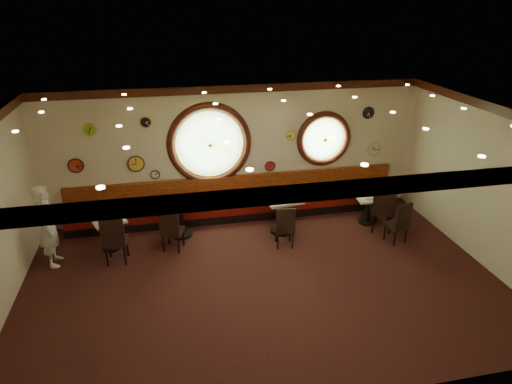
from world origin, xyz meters
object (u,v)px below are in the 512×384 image
at_px(chair_e, 383,205).
at_px(condiment_c_salt, 274,194).
at_px(table_a, 110,230).
at_px(chair_b, 171,227).
at_px(condiment_a_salt, 102,216).
at_px(condiment_b_bottle, 184,199).
at_px(chair_d, 400,220).
at_px(condiment_d_pepper, 368,195).
at_px(condiment_c_pepper, 280,195).
at_px(condiment_a_bottle, 110,214).
at_px(table_b, 181,216).
at_px(condiment_b_salt, 176,200).
at_px(condiment_b_pepper, 182,201).
at_px(table_d, 368,206).
at_px(condiment_e_bottle, 371,187).
at_px(chair_c, 285,224).
at_px(condiment_d_bottle, 371,192).
at_px(table_c, 281,210).
at_px(waiter, 49,226).
at_px(condiment_e_pepper, 374,190).
at_px(chair_a, 114,236).
at_px(table_e, 370,202).
at_px(condiment_c_bottle, 288,192).
at_px(condiment_a_pepper, 107,218).
at_px(condiment_e_salt, 370,190).

relative_size(chair_e, condiment_c_salt, 7.65).
height_order(table_a, chair_b, chair_b).
distance_m(condiment_a_salt, condiment_b_bottle, 1.76).
relative_size(chair_d, condiment_d_pepper, 6.12).
bearing_deg(condiment_c_pepper, condiment_a_bottle, 178.64).
bearing_deg(table_b, condiment_c_pepper, -6.64).
bearing_deg(chair_d, condiment_b_salt, 147.56).
bearing_deg(condiment_b_pepper, chair_b, -114.75).
xyz_separation_m(table_d, condiment_e_bottle, (0.19, 0.30, 0.35)).
xyz_separation_m(chair_b, condiment_b_bottle, (0.34, 0.66, 0.30)).
bearing_deg(table_b, chair_c, -24.46).
bearing_deg(condiment_b_bottle, condiment_d_bottle, -2.42).
relative_size(table_c, chair_d, 1.50).
bearing_deg(waiter, condiment_e_bottle, -86.94).
bearing_deg(condiment_e_pepper, condiment_b_pepper, 179.32).
xyz_separation_m(chair_b, condiment_d_pepper, (4.60, 0.38, 0.16)).
bearing_deg(condiment_b_pepper, condiment_d_pepper, -3.18).
height_order(chair_b, condiment_a_bottle, chair_b).
xyz_separation_m(chair_e, condiment_a_bottle, (-5.99, 0.57, 0.11)).
bearing_deg(condiment_c_pepper, condiment_b_pepper, 173.56).
height_order(chair_e, condiment_e_bottle, chair_e).
bearing_deg(condiment_e_pepper, chair_b, -173.29).
xyz_separation_m(condiment_a_salt, condiment_b_salt, (1.55, 0.30, 0.08)).
bearing_deg(chair_a, table_e, 12.67).
bearing_deg(condiment_c_bottle, condiment_a_pepper, -178.16).
distance_m(condiment_a_bottle, condiment_b_bottle, 1.60).
xyz_separation_m(chair_c, condiment_d_bottle, (2.33, 0.82, 0.21)).
bearing_deg(condiment_e_salt, condiment_d_pepper, -125.98).
distance_m(table_d, chair_a, 5.79).
bearing_deg(condiment_a_salt, condiment_b_bottle, 7.69).
bearing_deg(condiment_b_pepper, condiment_e_bottle, 0.50).
relative_size(table_d, condiment_a_salt, 6.26).
bearing_deg(table_e, chair_a, -172.12).
bearing_deg(condiment_a_bottle, condiment_e_pepper, 0.98).
height_order(table_e, condiment_c_salt, condiment_c_salt).
height_order(condiment_b_salt, condiment_e_salt, condiment_b_salt).
bearing_deg(condiment_e_pepper, condiment_a_pepper, -177.77).
bearing_deg(table_e, table_b, 178.84).
relative_size(table_a, condiment_c_pepper, 8.02).
relative_size(chair_a, condiment_e_salt, 6.71).
distance_m(condiment_a_pepper, condiment_c_bottle, 3.96).
relative_size(chair_a, condiment_d_bottle, 4.76).
distance_m(condiment_c_pepper, condiment_d_pepper, 2.14).
bearing_deg(condiment_a_pepper, condiment_c_salt, 2.38).
bearing_deg(chair_a, chair_e, 6.40).
relative_size(table_c, condiment_e_salt, 8.97).
xyz_separation_m(condiment_d_pepper, condiment_e_bottle, (0.21, 0.28, 0.05)).
distance_m(table_e, condiment_b_salt, 4.63).
height_order(condiment_a_pepper, condiment_b_bottle, condiment_b_bottle).
bearing_deg(condiment_c_pepper, condiment_a_pepper, -179.30).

